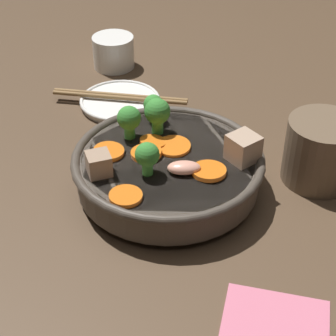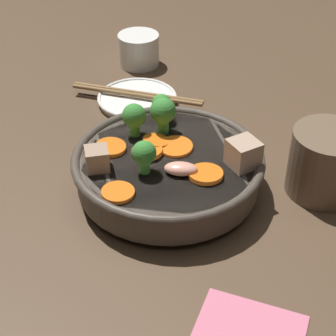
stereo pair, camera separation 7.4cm
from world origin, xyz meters
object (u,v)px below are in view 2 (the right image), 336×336
Objects in this scene: side_saucer at (137,99)px; chopsticks_pair at (137,94)px; dark_mug at (327,163)px; tea_cup at (139,49)px; stirfry_bowl at (168,166)px.

chopsticks_pair reaches higher than side_saucer.
side_saucer is 0.35m from dark_mug.
tea_cup is at bearing 99.92° from chopsticks_pair.
tea_cup is 0.14m from chopsticks_pair.
tea_cup reaches higher than side_saucer.
side_saucer is at bearing 147.08° from dark_mug.
side_saucer is (-0.09, 0.22, -0.03)m from stirfry_bowl.
tea_cup is 0.62× the size of dark_mug.
tea_cup reaches higher than chopsticks_pair.
stirfry_bowl is 1.12× the size of chopsticks_pair.
dark_mug is 0.35m from chopsticks_pair.
side_saucer is 1.76× the size of tea_cup.
chopsticks_pair is at bearing 63.43° from side_saucer.
dark_mug reaches higher than tea_cup.
stirfry_bowl is 3.33× the size of tea_cup.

